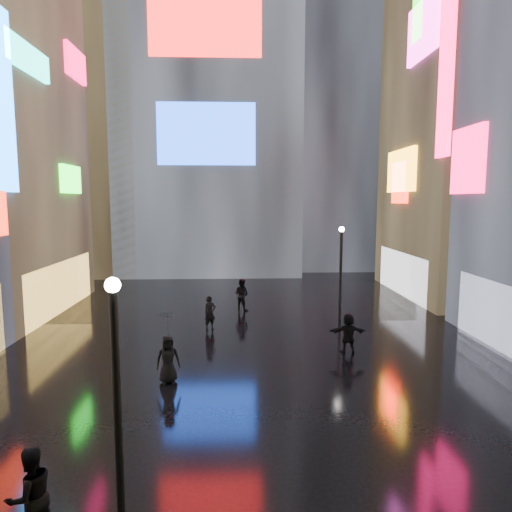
{
  "coord_description": "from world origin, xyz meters",
  "views": [
    {
      "loc": [
        -0.56,
        -1.28,
        6.63
      ],
      "look_at": [
        0.0,
        12.0,
        5.0
      ],
      "focal_mm": 32.0,
      "sensor_mm": 36.0,
      "label": 1
    }
  ],
  "objects": [
    {
      "name": "ground",
      "position": [
        0.0,
        20.0,
        0.0
      ],
      "size": [
        140.0,
        140.0,
        0.0
      ],
      "primitive_type": "plane",
      "color": "black",
      "rests_on": "ground"
    },
    {
      "name": "lamp_near",
      "position": [
        -2.89,
        7.22,
        2.94
      ],
      "size": [
        0.3,
        0.3,
        5.2
      ],
      "color": "black",
      "rests_on": "ground"
    },
    {
      "name": "umbrella_2",
      "position": [
        -3.08,
        14.83,
        2.21
      ],
      "size": [
        1.39,
        1.39,
        0.89
      ],
      "primitive_type": "imported",
      "rotation": [
        0.0,
        0.0,
        5.5
      ],
      "color": "black",
      "rests_on": "pedestrian_4"
    },
    {
      "name": "pedestrian_4",
      "position": [
        -3.08,
        14.83,
        0.88
      ],
      "size": [
        0.97,
        0.75,
        1.76
      ],
      "primitive_type": "imported",
      "rotation": [
        0.0,
        0.0,
        0.25
      ],
      "color": "black",
      "rests_on": "ground"
    },
    {
      "name": "tower_flank_left",
      "position": [
        -14.0,
        42.0,
        13.0
      ],
      "size": [
        10.0,
        10.0,
        26.0
      ],
      "primitive_type": "cube",
      "color": "black",
      "rests_on": "ground"
    },
    {
      "name": "pedestrian_7",
      "position": [
        -0.29,
        25.83,
        0.95
      ],
      "size": [
        1.17,
        1.11,
        1.91
      ],
      "primitive_type": "imported",
      "rotation": [
        0.0,
        0.0,
        2.58
      ],
      "color": "black",
      "rests_on": "ground"
    },
    {
      "name": "pedestrian_1",
      "position": [
        -4.57,
        7.08,
        0.96
      ],
      "size": [
        1.18,
        1.17,
        1.92
      ],
      "primitive_type": "imported",
      "rotation": [
        0.0,
        0.0,
        3.9
      ],
      "color": "black",
      "rests_on": "ground"
    },
    {
      "name": "building_right_far",
      "position": [
        15.98,
        30.0,
        13.98
      ],
      "size": [
        10.28,
        12.0,
        28.0
      ],
      "color": "black",
      "rests_on": "ground"
    },
    {
      "name": "lamp_far",
      "position": [
        5.19,
        23.47,
        2.94
      ],
      "size": [
        0.3,
        0.3,
        5.2
      ],
      "color": "black",
      "rests_on": "ground"
    },
    {
      "name": "tower_flank_right",
      "position": [
        9.0,
        46.0,
        17.0
      ],
      "size": [
        12.0,
        12.0,
        34.0
      ],
      "primitive_type": "cube",
      "color": "black",
      "rests_on": "ground"
    },
    {
      "name": "pedestrian_6",
      "position": [
        -1.96,
        21.64,
        0.87
      ],
      "size": [
        0.76,
        0.7,
        1.75
      ],
      "primitive_type": "imported",
      "rotation": [
        0.0,
        0.0,
        0.57
      ],
      "color": "black",
      "rests_on": "ground"
    },
    {
      "name": "tower_main",
      "position": [
        -3.0,
        43.97,
        21.01
      ],
      "size": [
        16.0,
        14.2,
        42.0
      ],
      "color": "black",
      "rests_on": "ground"
    },
    {
      "name": "pedestrian_5",
      "position": [
        4.27,
        17.8,
        0.87
      ],
      "size": [
        1.62,
        0.52,
        1.75
      ],
      "primitive_type": "imported",
      "rotation": [
        0.0,
        0.0,
        3.14
      ],
      "color": "black",
      "rests_on": "ground"
    }
  ]
}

